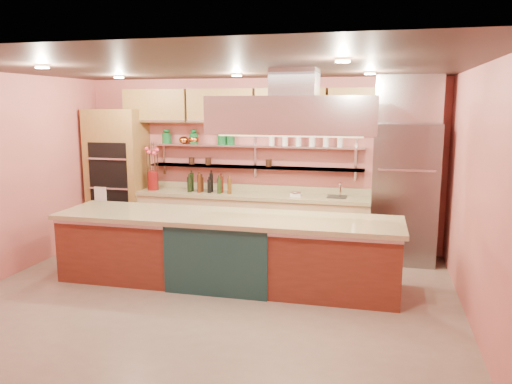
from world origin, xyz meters
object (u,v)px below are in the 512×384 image
(island, at_px, (226,250))
(flower_vase, at_px, (153,180))
(refrigerator, at_px, (404,193))
(green_canister, at_px, (231,140))
(kitchen_scale, at_px, (296,193))
(copper_kettle, at_px, (184,140))

(island, xyz_separation_m, flower_vase, (-1.81, 1.62, 0.63))
(refrigerator, height_order, green_canister, refrigerator)
(refrigerator, distance_m, kitchen_scale, 1.66)
(refrigerator, height_order, copper_kettle, refrigerator)
(refrigerator, xyz_separation_m, flower_vase, (-4.13, 0.01, 0.04))
(copper_kettle, xyz_separation_m, green_canister, (0.83, 0.00, 0.02))
(kitchen_scale, relative_size, copper_kettle, 1.04)
(flower_vase, bearing_deg, refrigerator, -0.14)
(island, distance_m, flower_vase, 2.51)
(island, bearing_deg, refrigerator, 34.26)
(flower_vase, distance_m, green_canister, 1.52)
(island, relative_size, flower_vase, 13.58)
(kitchen_scale, height_order, copper_kettle, copper_kettle)
(flower_vase, xyz_separation_m, kitchen_scale, (2.47, 0.00, -0.12))
(refrigerator, xyz_separation_m, island, (-2.32, -1.61, -0.58))
(refrigerator, distance_m, island, 2.88)
(copper_kettle, distance_m, green_canister, 0.83)
(kitchen_scale, distance_m, copper_kettle, 2.15)
(island, bearing_deg, copper_kettle, 124.92)
(flower_vase, relative_size, green_canister, 2.03)
(island, relative_size, kitchen_scale, 26.88)
(island, bearing_deg, flower_vase, 137.52)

